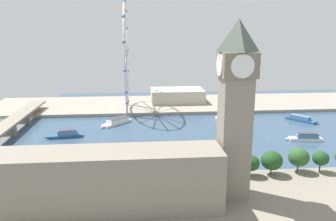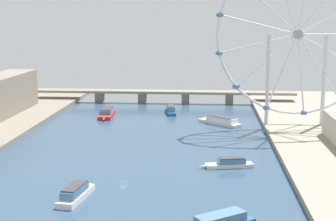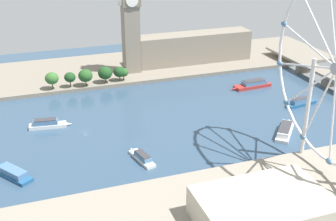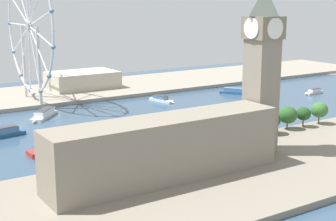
{
  "view_description": "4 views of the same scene",
  "coord_description": "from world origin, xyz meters",
  "px_view_note": "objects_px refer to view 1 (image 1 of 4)",
  "views": [
    {
      "loc": [
        -247.98,
        103.02,
        80.65
      ],
      "look_at": [
        2.8,
        80.14,
        21.39
      ],
      "focal_mm": 36.17,
      "sensor_mm": 36.0,
      "label": 1
    },
    {
      "loc": [
        35.73,
        -206.51,
        70.64
      ],
      "look_at": [
        14.54,
        64.52,
        19.72
      ],
      "focal_mm": 53.56,
      "sensor_mm": 36.0,
      "label": 2
    },
    {
      "loc": [
        256.89,
        -32.41,
        128.12
      ],
      "look_at": [
        16.46,
        51.64,
        14.63
      ],
      "focal_mm": 46.39,
      "sensor_mm": 36.0,
      "label": 3
    },
    {
      "loc": [
        -286.33,
        235.89,
        80.79
      ],
      "look_at": [
        -23.56,
        64.83,
        10.72
      ],
      "focal_mm": 54.32,
      "sensor_mm": 36.0,
      "label": 4
    }
  ],
  "objects_px": {
    "clock_tower": "(235,108)",
    "parliament_block": "(98,181)",
    "tour_boat_5": "(66,135)",
    "tour_boat_0": "(305,137)",
    "tour_boat_6": "(117,121)",
    "tour_boat_4": "(223,119)",
    "riverside_hall": "(177,95)",
    "tour_boat_3": "(76,154)",
    "ferris_wheel": "(126,54)",
    "tour_boat_2": "(301,119)"
  },
  "relations": [
    {
      "from": "clock_tower",
      "to": "tour_boat_0",
      "type": "distance_m",
      "value": 125.31
    },
    {
      "from": "ferris_wheel",
      "to": "tour_boat_6",
      "type": "bearing_deg",
      "value": 169.92
    },
    {
      "from": "tour_boat_3",
      "to": "tour_boat_5",
      "type": "distance_m",
      "value": 47.73
    },
    {
      "from": "ferris_wheel",
      "to": "tour_boat_4",
      "type": "relative_size",
      "value": 4.04
    },
    {
      "from": "clock_tower",
      "to": "riverside_hall",
      "type": "distance_m",
      "value": 225.9
    },
    {
      "from": "tour_boat_2",
      "to": "clock_tower",
      "type": "bearing_deg",
      "value": -72.31
    },
    {
      "from": "clock_tower",
      "to": "tour_boat_5",
      "type": "xyz_separation_m",
      "value": [
        109.24,
        100.66,
        -43.9
      ]
    },
    {
      "from": "tour_boat_4",
      "to": "riverside_hall",
      "type": "bearing_deg",
      "value": -168.53
    },
    {
      "from": "clock_tower",
      "to": "parliament_block",
      "type": "bearing_deg",
      "value": 97.59
    },
    {
      "from": "clock_tower",
      "to": "tour_boat_4",
      "type": "distance_m",
      "value": 157.31
    },
    {
      "from": "tour_boat_3",
      "to": "tour_boat_6",
      "type": "bearing_deg",
      "value": 70.87
    },
    {
      "from": "tour_boat_3",
      "to": "parliament_block",
      "type": "bearing_deg",
      "value": -76.57
    },
    {
      "from": "tour_boat_2",
      "to": "parliament_block",
      "type": "bearing_deg",
      "value": -83.95
    },
    {
      "from": "riverside_hall",
      "to": "tour_boat_3",
      "type": "xyz_separation_m",
      "value": [
        -158.95,
        84.93,
        -7.68
      ]
    },
    {
      "from": "riverside_hall",
      "to": "tour_boat_5",
      "type": "relative_size",
      "value": 1.93
    },
    {
      "from": "tour_boat_4",
      "to": "tour_boat_3",
      "type": "bearing_deg",
      "value": -67.62
    },
    {
      "from": "tour_boat_0",
      "to": "tour_boat_5",
      "type": "height_order",
      "value": "tour_boat_0"
    },
    {
      "from": "ferris_wheel",
      "to": "tour_boat_4",
      "type": "xyz_separation_m",
      "value": [
        -44.8,
        -88.62,
        -57.07
      ]
    },
    {
      "from": "tour_boat_3",
      "to": "ferris_wheel",
      "type": "bearing_deg",
      "value": 72.69
    },
    {
      "from": "clock_tower",
      "to": "tour_boat_5",
      "type": "bearing_deg",
      "value": 42.66
    },
    {
      "from": "riverside_hall",
      "to": "tour_boat_6",
      "type": "distance_m",
      "value": 100.51
    },
    {
      "from": "tour_boat_5",
      "to": "tour_boat_6",
      "type": "distance_m",
      "value": 51.7
    },
    {
      "from": "clock_tower",
      "to": "tour_boat_4",
      "type": "bearing_deg",
      "value": -12.82
    },
    {
      "from": "tour_boat_6",
      "to": "tour_boat_0",
      "type": "bearing_deg",
      "value": 108.83
    },
    {
      "from": "clock_tower",
      "to": "parliament_block",
      "type": "height_order",
      "value": "clock_tower"
    },
    {
      "from": "riverside_hall",
      "to": "tour_boat_6",
      "type": "relative_size",
      "value": 1.9
    },
    {
      "from": "parliament_block",
      "to": "tour_boat_5",
      "type": "bearing_deg",
      "value": 17.96
    },
    {
      "from": "tour_boat_2",
      "to": "tour_boat_3",
      "type": "xyz_separation_m",
      "value": [
        -76.18,
        190.0,
        0.36
      ]
    },
    {
      "from": "tour_boat_0",
      "to": "clock_tower",
      "type": "bearing_deg",
      "value": 54.63
    },
    {
      "from": "tour_boat_3",
      "to": "riverside_hall",
      "type": "bearing_deg",
      "value": 57.85
    },
    {
      "from": "parliament_block",
      "to": "tour_boat_4",
      "type": "height_order",
      "value": "parliament_block"
    },
    {
      "from": "riverside_hall",
      "to": "parliament_block",
      "type": "bearing_deg",
      "value": 164.96
    },
    {
      "from": "riverside_hall",
      "to": "tour_boat_4",
      "type": "bearing_deg",
      "value": -155.93
    },
    {
      "from": "riverside_hall",
      "to": "tour_boat_6",
      "type": "xyz_separation_m",
      "value": [
        -77.87,
        63.07,
        -7.75
      ]
    },
    {
      "from": "parliament_block",
      "to": "tour_boat_4",
      "type": "xyz_separation_m",
      "value": [
        155.5,
        -96.04,
        -14.72
      ]
    },
    {
      "from": "riverside_hall",
      "to": "ferris_wheel",
      "type": "bearing_deg",
      "value": 119.55
    },
    {
      "from": "clock_tower",
      "to": "riverside_hall",
      "type": "height_order",
      "value": "clock_tower"
    },
    {
      "from": "parliament_block",
      "to": "riverside_hall",
      "type": "relative_size",
      "value": 1.89
    },
    {
      "from": "riverside_hall",
      "to": "tour_boat_0",
      "type": "distance_m",
      "value": 160.27
    },
    {
      "from": "clock_tower",
      "to": "tour_boat_2",
      "type": "bearing_deg",
      "value": -36.74
    },
    {
      "from": "tour_boat_0",
      "to": "tour_boat_6",
      "type": "xyz_separation_m",
      "value": [
        60.05,
        144.34,
        -0.08
      ]
    },
    {
      "from": "tour_boat_3",
      "to": "tour_boat_5",
      "type": "relative_size",
      "value": 1.23
    },
    {
      "from": "parliament_block",
      "to": "tour_boat_0",
      "type": "relative_size",
      "value": 3.83
    },
    {
      "from": "parliament_block",
      "to": "ferris_wheel",
      "type": "height_order",
      "value": "ferris_wheel"
    },
    {
      "from": "clock_tower",
      "to": "tour_boat_0",
      "type": "relative_size",
      "value": 2.92
    },
    {
      "from": "parliament_block",
      "to": "tour_boat_5",
      "type": "height_order",
      "value": "parliament_block"
    },
    {
      "from": "tour_boat_3",
      "to": "tour_boat_4",
      "type": "xyz_separation_m",
      "value": [
        83.12,
        -118.81,
        -0.56
      ]
    },
    {
      "from": "parliament_block",
      "to": "tour_boat_2",
      "type": "height_order",
      "value": "parliament_block"
    },
    {
      "from": "clock_tower",
      "to": "tour_boat_3",
      "type": "relative_size",
      "value": 2.25
    },
    {
      "from": "parliament_block",
      "to": "riverside_hall",
      "type": "xyz_separation_m",
      "value": [
        231.34,
        -62.17,
        -6.48
      ]
    }
  ]
}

